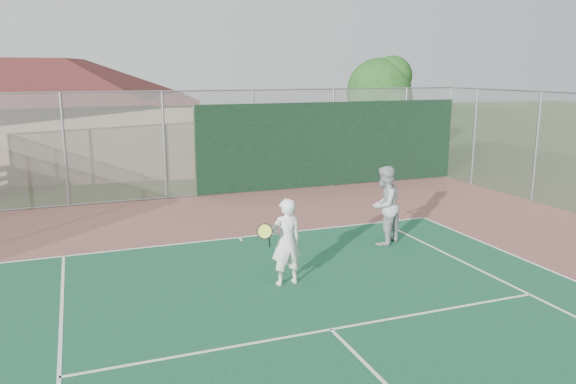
% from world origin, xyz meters
% --- Properties ---
extents(back_fence, '(20.08, 0.11, 3.53)m').
position_xyz_m(back_fence, '(2.11, 16.98, 1.67)').
color(back_fence, gray).
rests_on(back_fence, ground).
extents(side_fence_right, '(0.08, 9.00, 3.50)m').
position_xyz_m(side_fence_right, '(10.00, 12.50, 1.75)').
color(side_fence_right, gray).
rests_on(side_fence_right, ground).
extents(clubhouse, '(13.47, 9.65, 5.50)m').
position_xyz_m(clubhouse, '(-4.82, 24.51, 2.79)').
color(clubhouse, tan).
rests_on(clubhouse, ground).
extents(tree, '(3.44, 3.26, 4.80)m').
position_xyz_m(tree, '(9.51, 21.53, 3.15)').
color(tree, '#3B2315').
rests_on(tree, ground).
extents(player_white_front, '(1.07, 0.73, 1.72)m').
position_xyz_m(player_white_front, '(0.02, 8.54, 0.87)').
color(player_white_front, white).
rests_on(player_white_front, ground).
extents(player_grey_back, '(1.17, 1.10, 1.91)m').
position_xyz_m(player_grey_back, '(3.15, 10.16, 0.95)').
color(player_grey_back, '#A8AAAD').
rests_on(player_grey_back, ground).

